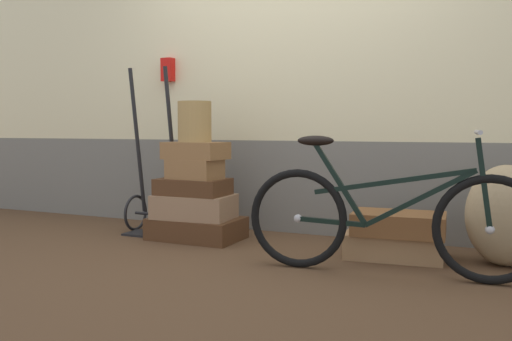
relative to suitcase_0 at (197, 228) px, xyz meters
The scene contains 13 objects.
ground 0.64m from the suitcase_0, 21.65° to the right, with size 10.13×5.20×0.06m, color #513823.
station_building 1.43m from the suitcase_0, 46.02° to the left, with size 8.13×0.74×2.46m.
suitcase_0 is the anchor object (origin of this frame).
suitcase_1 0.17m from the suitcase_0, 105.55° to the right, with size 0.58×0.37×0.18m, color #937051.
suitcase_2 0.32m from the suitcase_0, 115.37° to the right, with size 0.52×0.34×0.12m, color #4C2D19.
suitcase_3 0.46m from the suitcase_0, 73.88° to the right, with size 0.39×0.25×0.15m, color olive.
suitcase_4 0.60m from the suitcase_0, 69.03° to the right, with size 0.45×0.29×0.13m, color olive.
suitcase_5 1.48m from the suitcase_0, ahead, with size 0.61×0.37×0.16m, color #9E754C.
suitcase_6 1.53m from the suitcase_0, ahead, with size 0.58×0.35×0.14m, color brown.
wicker_basket 0.81m from the suitcase_0, 81.31° to the right, with size 0.25×0.25×0.30m, color #A8844C.
luggage_trolley 0.49m from the suitcase_0, behind, with size 0.41×0.37×1.32m.
burlap_sack 2.16m from the suitcase_0, ahead, with size 0.48×0.41×0.62m, color tan.
bicycle 1.60m from the suitcase_0, 16.30° to the right, with size 1.67×0.46×0.84m.
Camera 1 is at (1.49, -3.30, 0.85)m, focal length 37.77 mm.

